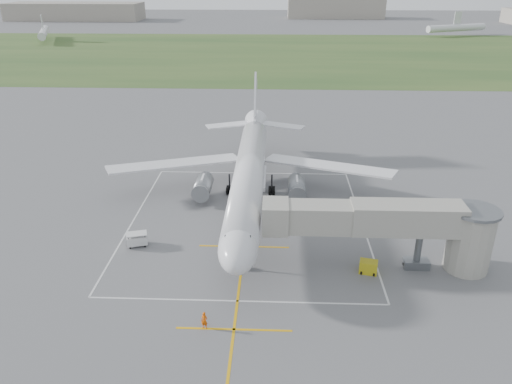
{
  "coord_description": "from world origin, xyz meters",
  "views": [
    {
      "loc": [
        3.27,
        -58.07,
        28.14
      ],
      "look_at": [
        1.08,
        -4.0,
        4.0
      ],
      "focal_mm": 35.0,
      "sensor_mm": 36.0,
      "label": 1
    }
  ],
  "objects_px": {
    "baggage_cart": "(137,239)",
    "ramp_worker_nose": "(204,321)",
    "ramp_worker_wing": "(200,191)",
    "gpu_unit": "(368,267)",
    "airliner": "(249,174)",
    "jet_bridge": "(399,226)"
  },
  "relations": [
    {
      "from": "jet_bridge",
      "to": "ramp_worker_nose",
      "type": "distance_m",
      "value": 21.39
    },
    {
      "from": "jet_bridge",
      "to": "gpu_unit",
      "type": "bearing_deg",
      "value": -157.05
    },
    {
      "from": "baggage_cart",
      "to": "airliner",
      "type": "bearing_deg",
      "value": 27.33
    },
    {
      "from": "airliner",
      "to": "gpu_unit",
      "type": "xyz_separation_m",
      "value": [
        12.9,
        -15.44,
        -3.73
      ]
    },
    {
      "from": "gpu_unit",
      "to": "ramp_worker_wing",
      "type": "relative_size",
      "value": 1.28
    },
    {
      "from": "jet_bridge",
      "to": "gpu_unit",
      "type": "xyz_separation_m",
      "value": [
        -2.82,
        -1.19,
        -4.08
      ]
    },
    {
      "from": "baggage_cart",
      "to": "jet_bridge",
      "type": "bearing_deg",
      "value": -22.14
    },
    {
      "from": "baggage_cart",
      "to": "ramp_worker_wing",
      "type": "relative_size",
      "value": 1.61
    },
    {
      "from": "gpu_unit",
      "to": "ramp_worker_wing",
      "type": "bearing_deg",
      "value": 150.88
    },
    {
      "from": "airliner",
      "to": "jet_bridge",
      "type": "height_order",
      "value": "airliner"
    },
    {
      "from": "airliner",
      "to": "jet_bridge",
      "type": "distance_m",
      "value": 21.22
    },
    {
      "from": "gpu_unit",
      "to": "baggage_cart",
      "type": "xyz_separation_m",
      "value": [
        -24.8,
        4.42,
        0.13
      ]
    },
    {
      "from": "ramp_worker_wing",
      "to": "airliner",
      "type": "bearing_deg",
      "value": -137.73
    },
    {
      "from": "ramp_worker_wing",
      "to": "ramp_worker_nose",
      "type": "bearing_deg",
      "value": 161.04
    },
    {
      "from": "gpu_unit",
      "to": "baggage_cart",
      "type": "height_order",
      "value": "baggage_cart"
    },
    {
      "from": "airliner",
      "to": "ramp_worker_wing",
      "type": "xyz_separation_m",
      "value": [
        -6.73,
        2.44,
        -3.61
      ]
    },
    {
      "from": "gpu_unit",
      "to": "airliner",
      "type": "bearing_deg",
      "value": 143.09
    },
    {
      "from": "airliner",
      "to": "ramp_worker_nose",
      "type": "height_order",
      "value": "airliner"
    },
    {
      "from": "baggage_cart",
      "to": "ramp_worker_nose",
      "type": "height_order",
      "value": "ramp_worker_nose"
    },
    {
      "from": "jet_bridge",
      "to": "gpu_unit",
      "type": "height_order",
      "value": "jet_bridge"
    },
    {
      "from": "jet_bridge",
      "to": "baggage_cart",
      "type": "xyz_separation_m",
      "value": [
        -27.62,
        3.23,
        -3.95
      ]
    },
    {
      "from": "airliner",
      "to": "ramp_worker_nose",
      "type": "xyz_separation_m",
      "value": [
        -2.52,
        -24.69,
        -3.59
      ]
    }
  ]
}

